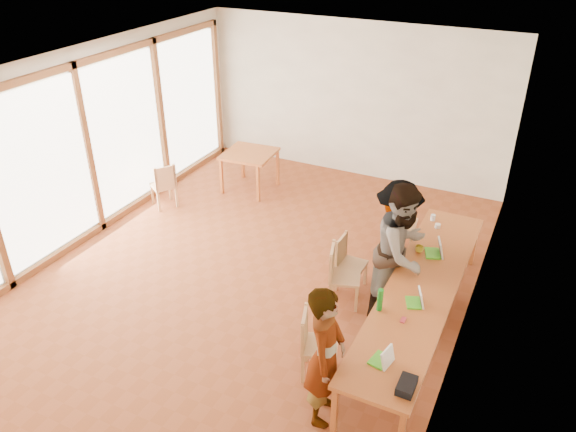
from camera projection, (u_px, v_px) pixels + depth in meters
name	position (u px, v px, depth m)	size (l,w,h in m)	color
ground	(255.00, 273.00, 8.34)	(8.00, 8.00, 0.00)	brown
wall_back	(354.00, 101.00, 10.75)	(6.00, 0.10, 3.00)	white
wall_front	(5.00, 376.00, 4.47)	(6.00, 0.10, 3.00)	white
wall_right	(479.00, 231.00, 6.45)	(0.10, 8.00, 3.00)	white
window_wall	(86.00, 145.00, 8.75)	(0.10, 8.00, 3.00)	white
ceiling	(248.00, 70.00, 6.87)	(6.00, 8.00, 0.04)	white
communal_table	(421.00, 289.00, 6.82)	(0.80, 4.00, 0.75)	#B66128
side_table	(249.00, 156.00, 10.48)	(0.90, 0.90, 0.75)	#B66128
chair_near	(312.00, 337.00, 6.31)	(0.51, 0.51, 0.46)	tan
chair_mid	(338.00, 269.00, 7.48)	(0.51, 0.51, 0.46)	tan
chair_far	(346.00, 257.00, 7.83)	(0.37, 0.37, 0.42)	tan
chair_empty	(397.00, 215.00, 8.71)	(0.48, 0.48, 0.49)	tan
chair_spare	(164.00, 182.00, 9.89)	(0.54, 0.54, 0.45)	tan
person_near	(326.00, 356.00, 5.64)	(0.60, 0.39, 1.63)	gray
person_mid	(402.00, 252.00, 7.10)	(0.91, 0.71, 1.88)	gray
person_far	(396.00, 239.00, 7.57)	(1.09, 0.63, 1.68)	gray
laptop_near	(384.00, 359.00, 5.63)	(0.24, 0.26, 0.19)	green
laptop_mid	(417.00, 300.00, 6.46)	(0.26, 0.28, 0.19)	green
laptop_far	(436.00, 251.00, 7.37)	(0.30, 0.31, 0.22)	green
yellow_mug	(419.00, 249.00, 7.44)	(0.11, 0.11, 0.09)	gold
green_bottle	(380.00, 300.00, 6.32)	(0.07, 0.07, 0.28)	#15761E
clear_glass	(433.00, 218.00, 8.18)	(0.07, 0.07, 0.09)	silver
condiment_cup	(438.00, 226.00, 8.00)	(0.08, 0.08, 0.06)	white
pink_phone	(403.00, 320.00, 6.22)	(0.05, 0.10, 0.01)	#BF303F
black_pouch	(407.00, 386.00, 5.32)	(0.16, 0.26, 0.09)	black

